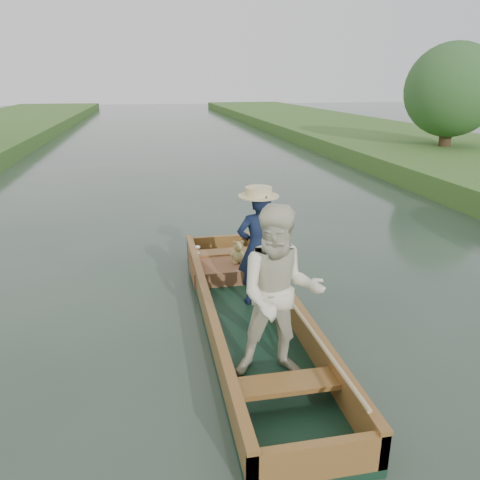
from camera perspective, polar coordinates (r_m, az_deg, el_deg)
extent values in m
plane|color=#283D30|center=(5.95, 1.13, -10.55)|extent=(120.00, 120.00, 0.00)
cylinder|color=#47331E|center=(19.35, 23.82, 11.90)|extent=(0.44, 0.44, 2.20)
sphere|color=#285221|center=(19.27, 24.42, 16.31)|extent=(3.33, 3.33, 3.33)
sphere|color=#285221|center=(19.87, 25.23, 15.07)|extent=(2.20, 2.20, 2.20)
cube|color=black|center=(5.93, 1.14, -10.22)|extent=(1.10, 5.00, 0.08)
cube|color=brown|center=(5.76, -3.88, -8.93)|extent=(0.08, 5.00, 0.32)
cube|color=brown|center=(5.95, 6.00, -8.02)|extent=(0.08, 5.00, 0.32)
cube|color=brown|center=(8.06, -2.55, -0.59)|extent=(1.10, 0.08, 0.32)
cube|color=brown|center=(3.90, 9.62, -24.93)|extent=(1.10, 0.08, 0.32)
cube|color=brown|center=(5.68, -3.92, -7.32)|extent=(0.10, 5.00, 0.04)
cube|color=brown|center=(5.87, 6.06, -6.45)|extent=(0.10, 5.00, 0.04)
cube|color=brown|center=(7.52, -1.91, -1.55)|extent=(0.94, 0.30, 0.05)
cube|color=brown|center=(4.48, 5.69, -17.03)|extent=(0.94, 0.30, 0.05)
imported|color=#111B36|center=(6.09, 2.19, -1.01)|extent=(0.59, 0.42, 1.54)
cylinder|color=beige|center=(5.88, 2.28, 5.70)|extent=(0.52, 0.52, 0.12)
imported|color=#E9E4C5|center=(4.55, 4.90, -6.59)|extent=(0.96, 0.81, 1.78)
cube|color=#953B30|center=(7.19, -2.59, -3.48)|extent=(0.85, 0.90, 0.22)
sphere|color=tan|center=(7.06, -0.19, -1.95)|extent=(0.20, 0.20, 0.20)
sphere|color=tan|center=(7.00, -0.18, -0.80)|extent=(0.15, 0.15, 0.15)
sphere|color=tan|center=(6.97, -0.63, -0.32)|extent=(0.06, 0.06, 0.06)
sphere|color=tan|center=(6.99, 0.27, -0.26)|extent=(0.06, 0.06, 0.06)
sphere|color=tan|center=(6.95, -0.08, -1.09)|extent=(0.06, 0.06, 0.06)
sphere|color=tan|center=(7.01, -0.90, -1.82)|extent=(0.07, 0.07, 0.07)
sphere|color=tan|center=(7.05, 0.57, -1.72)|extent=(0.07, 0.07, 0.07)
sphere|color=tan|center=(7.05, -0.55, -2.72)|extent=(0.08, 0.08, 0.08)
sphere|color=tan|center=(7.07, 0.26, -2.66)|extent=(0.08, 0.08, 0.08)
cylinder|color=silver|center=(7.46, -5.18, -1.55)|extent=(0.07, 0.07, 0.01)
cylinder|color=silver|center=(7.44, -5.19, -1.26)|extent=(0.01, 0.01, 0.08)
ellipsoid|color=silver|center=(7.42, -5.20, -0.86)|extent=(0.09, 0.09, 0.05)
cylinder|color=tan|center=(5.49, 6.49, -7.88)|extent=(0.04, 3.92, 0.18)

